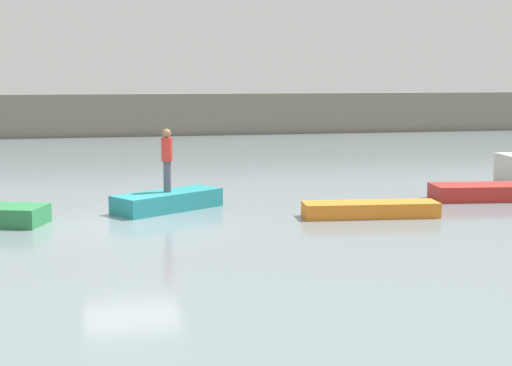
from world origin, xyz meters
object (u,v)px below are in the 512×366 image
rowboat_orange (370,209)px  person_red_shirt (167,156)px  rowboat_teal (168,201)px  rowboat_red (488,192)px

rowboat_orange → person_red_shirt: (-5.34, 2.29, 1.35)m
rowboat_teal → rowboat_red: bearing=-34.0°
rowboat_teal → rowboat_orange: (5.34, -2.29, -0.06)m
rowboat_teal → person_red_shirt: person_red_shirt is taller
rowboat_orange → rowboat_red: rowboat_red is taller
rowboat_orange → person_red_shirt: size_ratio=2.04×
rowboat_orange → person_red_shirt: bearing=163.1°
rowboat_red → person_red_shirt: bearing=-174.1°
rowboat_teal → person_red_shirt: (-0.00, 0.00, 1.29)m
rowboat_teal → rowboat_orange: size_ratio=0.88×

